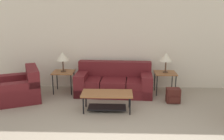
% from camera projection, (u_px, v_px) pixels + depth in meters
% --- Properties ---
extents(wall_back, '(9.08, 0.06, 2.60)m').
position_uv_depth(wall_back, '(118.00, 42.00, 6.98)').
color(wall_back, silver).
rests_on(wall_back, ground_plane).
extents(couch, '(2.03, 1.03, 0.82)m').
position_uv_depth(couch, '(114.00, 83.00, 6.67)').
color(couch, maroon).
rests_on(couch, ground_plane).
extents(armchair, '(1.35, 1.39, 0.80)m').
position_uv_depth(armchair, '(20.00, 89.00, 6.23)').
color(armchair, maroon).
rests_on(armchair, ground_plane).
extents(coffee_table, '(1.13, 0.53, 0.42)m').
position_uv_depth(coffee_table, '(107.00, 97.00, 5.53)').
color(coffee_table, '#935B33').
rests_on(coffee_table, ground_plane).
extents(side_table_left, '(0.56, 0.52, 0.58)m').
position_uv_depth(side_table_left, '(63.00, 74.00, 6.71)').
color(side_table_left, '#935B33').
rests_on(side_table_left, ground_plane).
extents(side_table_right, '(0.56, 0.52, 0.58)m').
position_uv_depth(side_table_right, '(165.00, 75.00, 6.62)').
color(side_table_right, '#935B33').
rests_on(side_table_right, ground_plane).
extents(table_lamp_left, '(0.33, 0.33, 0.53)m').
position_uv_depth(table_lamp_left, '(63.00, 57.00, 6.59)').
color(table_lamp_left, '#472D1E').
rests_on(table_lamp_left, side_table_left).
extents(table_lamp_right, '(0.33, 0.33, 0.53)m').
position_uv_depth(table_lamp_right, '(166.00, 57.00, 6.50)').
color(table_lamp_right, '#472D1E').
rests_on(table_lamp_right, side_table_right).
extents(backpack, '(0.33, 0.31, 0.35)m').
position_uv_depth(backpack, '(173.00, 96.00, 6.05)').
color(backpack, '#4C1E19').
rests_on(backpack, ground_plane).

